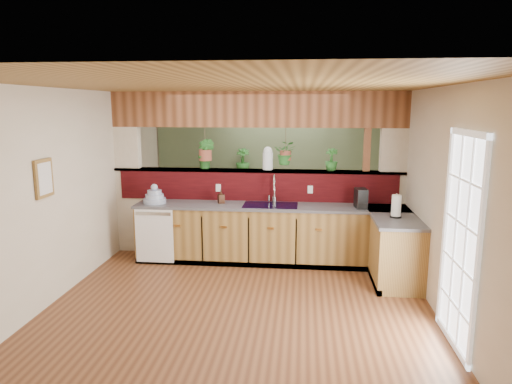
# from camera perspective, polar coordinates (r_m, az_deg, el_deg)

# --- Properties ---
(ground) EXTENTS (4.60, 7.00, 0.01)m
(ground) POSITION_cam_1_polar(r_m,az_deg,el_deg) (6.28, -1.21, -11.56)
(ground) COLOR brown
(ground) RESTS_ON ground
(ceiling) EXTENTS (4.60, 7.00, 0.01)m
(ceiling) POSITION_cam_1_polar(r_m,az_deg,el_deg) (5.81, -1.32, 12.88)
(ceiling) COLOR brown
(ceiling) RESTS_ON ground
(wall_back) EXTENTS (4.60, 0.02, 2.60)m
(wall_back) POSITION_cam_1_polar(r_m,az_deg,el_deg) (9.35, 1.42, 4.10)
(wall_back) COLOR beige
(wall_back) RESTS_ON ground
(wall_front) EXTENTS (4.60, 0.02, 2.60)m
(wall_front) POSITION_cam_1_polar(r_m,az_deg,el_deg) (2.61, -11.19, -13.97)
(wall_front) COLOR beige
(wall_front) RESTS_ON ground
(wall_left) EXTENTS (0.02, 7.00, 2.60)m
(wall_left) POSITION_cam_1_polar(r_m,az_deg,el_deg) (6.60, -21.49, 0.55)
(wall_left) COLOR beige
(wall_left) RESTS_ON ground
(wall_right) EXTENTS (0.02, 7.00, 2.60)m
(wall_right) POSITION_cam_1_polar(r_m,az_deg,el_deg) (6.07, 20.82, -0.24)
(wall_right) COLOR beige
(wall_right) RESTS_ON ground
(pass_through_partition) EXTENTS (4.60, 0.21, 2.60)m
(pass_through_partition) POSITION_cam_1_polar(r_m,az_deg,el_deg) (7.24, 0.30, 1.27)
(pass_through_partition) COLOR beige
(pass_through_partition) RESTS_ON ground
(pass_through_ledge) EXTENTS (4.60, 0.21, 0.04)m
(pass_through_ledge) POSITION_cam_1_polar(r_m,az_deg,el_deg) (7.22, 0.07, 2.68)
(pass_through_ledge) COLOR brown
(pass_through_ledge) RESTS_ON ground
(header_beam) EXTENTS (4.60, 0.15, 0.55)m
(header_beam) POSITION_cam_1_polar(r_m,az_deg,el_deg) (7.15, 0.07, 10.28)
(header_beam) COLOR brown
(header_beam) RESTS_ON ground
(sage_backwall) EXTENTS (4.55, 0.02, 2.55)m
(sage_backwall) POSITION_cam_1_polar(r_m,az_deg,el_deg) (9.34, 1.41, 4.08)
(sage_backwall) COLOR #596D4A
(sage_backwall) RESTS_ON ground
(countertop) EXTENTS (4.14, 1.52, 0.90)m
(countertop) POSITION_cam_1_polar(r_m,az_deg,el_deg) (6.91, 6.61, -5.59)
(countertop) COLOR brown
(countertop) RESTS_ON ground
(dishwasher) EXTENTS (0.58, 0.03, 0.82)m
(dishwasher) POSITION_cam_1_polar(r_m,az_deg,el_deg) (7.06, -12.60, -5.35)
(dishwasher) COLOR white
(dishwasher) RESTS_ON ground
(navy_sink) EXTENTS (0.82, 0.50, 0.18)m
(navy_sink) POSITION_cam_1_polar(r_m,az_deg,el_deg) (6.93, 1.81, -2.28)
(navy_sink) COLOR black
(navy_sink) RESTS_ON countertop
(french_door) EXTENTS (0.06, 1.02, 2.16)m
(french_door) POSITION_cam_1_polar(r_m,az_deg,el_deg) (4.91, 24.11, -5.99)
(french_door) COLOR white
(french_door) RESTS_ON ground
(framed_print) EXTENTS (0.04, 0.35, 0.45)m
(framed_print) POSITION_cam_1_polar(r_m,az_deg,el_deg) (5.86, -24.97, 1.56)
(framed_print) COLOR brown
(framed_print) RESTS_ON wall_left
(faucet) EXTENTS (0.19, 0.20, 0.45)m
(faucet) POSITION_cam_1_polar(r_m,az_deg,el_deg) (7.02, 2.28, 0.55)
(faucet) COLOR #B7B7B2
(faucet) RESTS_ON countertop
(dish_stack) EXTENTS (0.34, 0.34, 0.30)m
(dish_stack) POSITION_cam_1_polar(r_m,az_deg,el_deg) (7.21, -12.56, -0.63)
(dish_stack) COLOR #96A3C2
(dish_stack) RESTS_ON countertop
(soap_dispenser) EXTENTS (0.13, 0.13, 0.21)m
(soap_dispenser) POSITION_cam_1_polar(r_m,az_deg,el_deg) (7.04, -4.38, -0.59)
(soap_dispenser) COLOR #361E13
(soap_dispenser) RESTS_ON countertop
(coffee_maker) EXTENTS (0.15, 0.26, 0.29)m
(coffee_maker) POSITION_cam_1_polar(r_m,az_deg,el_deg) (6.87, 12.99, -0.87)
(coffee_maker) COLOR black
(coffee_maker) RESTS_ON countertop
(paper_towel) EXTENTS (0.15, 0.15, 0.33)m
(paper_towel) POSITION_cam_1_polar(r_m,az_deg,el_deg) (6.41, 17.12, -1.75)
(paper_towel) COLOR black
(paper_towel) RESTS_ON countertop
(glass_jar) EXTENTS (0.16, 0.16, 0.36)m
(glass_jar) POSITION_cam_1_polar(r_m,az_deg,el_deg) (7.18, 1.48, 4.25)
(glass_jar) COLOR silver
(glass_jar) RESTS_ON pass_through_ledge
(ledge_plant_left) EXTENTS (0.30, 0.27, 0.48)m
(ledge_plant_left) POSITION_cam_1_polar(r_m,az_deg,el_deg) (7.32, -6.25, 4.78)
(ledge_plant_left) COLOR #236022
(ledge_plant_left) RESTS_ON pass_through_ledge
(ledge_plant_right) EXTENTS (0.21, 0.21, 0.35)m
(ledge_plant_right) POSITION_cam_1_polar(r_m,az_deg,el_deg) (7.17, 9.41, 4.03)
(ledge_plant_right) COLOR #236022
(ledge_plant_right) RESTS_ON pass_through_ledge
(hanging_plant_a) EXTENTS (0.26, 0.20, 0.56)m
(hanging_plant_a) POSITION_cam_1_polar(r_m,az_deg,el_deg) (7.31, -6.39, 5.97)
(hanging_plant_a) COLOR brown
(hanging_plant_a) RESTS_ON header_beam
(hanging_plant_b) EXTENTS (0.37, 0.33, 0.51)m
(hanging_plant_b) POSITION_cam_1_polar(r_m,az_deg,el_deg) (7.14, 3.73, 6.17)
(hanging_plant_b) COLOR brown
(hanging_plant_b) RESTS_ON header_beam
(shelving_console) EXTENTS (1.70, 1.08, 1.11)m
(shelving_console) POSITION_cam_1_polar(r_m,az_deg,el_deg) (9.34, -3.68, -0.91)
(shelving_console) COLOR black
(shelving_console) RESTS_ON ground
(shelf_plant_a) EXTENTS (0.21, 0.15, 0.37)m
(shelf_plant_a) POSITION_cam_1_polar(r_m,az_deg,el_deg) (9.29, -6.17, 3.63)
(shelf_plant_a) COLOR #236022
(shelf_plant_a) RESTS_ON shelving_console
(shelf_plant_b) EXTENTS (0.31, 0.31, 0.49)m
(shelf_plant_b) POSITION_cam_1_polar(r_m,az_deg,el_deg) (9.16, -1.67, 3.94)
(shelf_plant_b) COLOR #236022
(shelf_plant_b) RESTS_ON shelving_console
(floor_plant) EXTENTS (0.77, 0.68, 0.83)m
(floor_plant) POSITION_cam_1_polar(r_m,az_deg,el_deg) (8.45, 9.43, -2.87)
(floor_plant) COLOR #236022
(floor_plant) RESTS_ON ground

